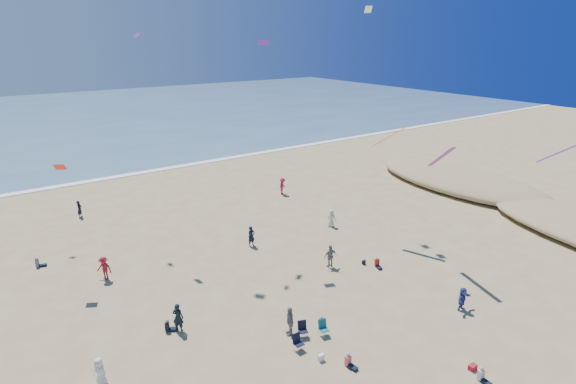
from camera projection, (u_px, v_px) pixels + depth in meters
ocean at (45, 120)px, 94.80m from camera, size 220.00×100.00×0.06m
surf_line at (106, 179)px, 56.12m from camera, size 220.00×1.20×0.08m
standing_flyers at (268, 262)px, 33.69m from camera, size 25.26×36.99×1.91m
seated_group at (268, 308)px, 28.81m from camera, size 22.48×27.59×0.84m
chair_cluster at (309, 334)px, 26.21m from camera, size 2.67×1.49×1.00m
white_tote at (321, 358)px, 24.72m from camera, size 0.35×0.20×0.40m
black_backpack at (322, 321)px, 27.86m from camera, size 0.30×0.22×0.38m
cooler at (473, 367)px, 24.07m from camera, size 0.45×0.30×0.30m
navy_bag at (364, 262)px, 35.15m from camera, size 0.28×0.18×0.34m
kites_aloft at (325, 47)px, 30.67m from camera, size 47.16×43.96×27.81m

